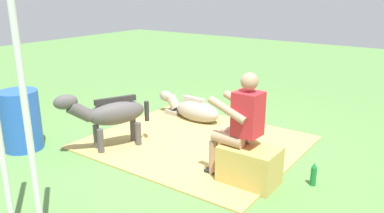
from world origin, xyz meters
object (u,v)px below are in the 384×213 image
pony_standing (110,114)px  tent_pole_left (26,116)px  person_seated (239,122)px  water_barrel (21,120)px  soda_bottle (314,174)px  pony_lying (193,110)px  hay_bale (249,165)px

pony_standing → tent_pole_left: bearing=118.8°
person_seated → water_barrel: bearing=18.1°
person_seated → water_barrel: 3.15m
person_seated → soda_bottle: bearing=-154.9°
pony_lying → soda_bottle: bearing=156.5°
pony_standing → tent_pole_left: (-1.01, 1.84, 0.67)m
person_seated → water_barrel: person_seated is taller
person_seated → tent_pole_left: bearing=66.3°
soda_bottle → tent_pole_left: (1.72, 2.46, 1.06)m
person_seated → tent_pole_left: tent_pole_left is taller
pony_lying → tent_pole_left: size_ratio=0.56×
pony_standing → pony_lying: (-0.22, -1.71, -0.34)m
pony_standing → water_barrel: pony_standing is taller
water_barrel → hay_bale: bearing=-162.9°
pony_standing → water_barrel: bearing=34.7°
soda_bottle → tent_pole_left: 3.18m
pony_standing → tent_pole_left: size_ratio=0.52×
hay_bale → tent_pole_left: bearing=62.6°
person_seated → hay_bale: bearing=177.9°
water_barrel → tent_pole_left: tent_pole_left is taller
person_seated → pony_lying: 2.32m
hay_bale → water_barrel: size_ratio=0.78×
hay_bale → tent_pole_left: size_ratio=0.28×
pony_lying → tent_pole_left: tent_pole_left is taller
water_barrel → soda_bottle: bearing=-160.3°
person_seated → tent_pole_left: 2.32m
tent_pole_left → pony_lying: bearing=-77.5°
hay_bale → tent_pole_left: (1.08, 2.07, 0.97)m
water_barrel → tent_pole_left: size_ratio=0.36×
pony_lying → water_barrel: water_barrel is taller
person_seated → soda_bottle: size_ratio=4.63×
soda_bottle → person_seated: bearing=25.1°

